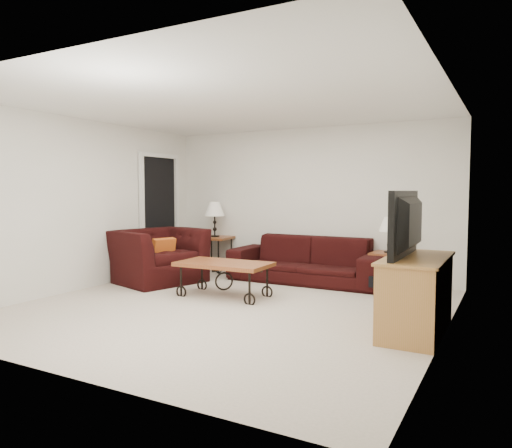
{
  "coord_description": "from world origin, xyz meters",
  "views": [
    {
      "loc": [
        3.09,
        -5.0,
        1.45
      ],
      "look_at": [
        0.0,
        0.7,
        1.0
      ],
      "focal_mm": 33.59,
      "sensor_mm": 36.0,
      "label": 1
    }
  ],
  "objects": [
    {
      "name": "throw_pillow",
      "position": [
        -1.72,
        0.84,
        0.52
      ],
      "size": [
        0.21,
        0.39,
        0.38
      ],
      "primitive_type": "cube",
      "rotation": [
        0.0,
        0.0,
        1.28
      ],
      "color": "#AF5516",
      "rests_on": "armchair"
    },
    {
      "name": "wall_front",
      "position": [
        0.0,
        -2.5,
        1.25
      ],
      "size": [
        5.0,
        0.02,
        2.5
      ],
      "primitive_type": "cube",
      "color": "white",
      "rests_on": "ground"
    },
    {
      "name": "wall_left",
      "position": [
        -2.5,
        0.0,
        1.25
      ],
      "size": [
        0.02,
        5.0,
        2.5
      ],
      "primitive_type": "cube",
      "color": "white",
      "rests_on": "ground"
    },
    {
      "name": "photo_frame_right",
      "position": [
        1.6,
        2.05,
        0.57
      ],
      "size": [
        0.11,
        0.04,
        0.09
      ],
      "primitive_type": "cube",
      "rotation": [
        0.0,
        0.0,
        -0.26
      ],
      "color": "black",
      "rests_on": "side_table_right"
    },
    {
      "name": "coffee_table",
      "position": [
        -0.39,
        0.5,
        0.24
      ],
      "size": [
        1.28,
        0.72,
        0.47
      ],
      "primitive_type": "cube",
      "rotation": [
        0.0,
        0.0,
        0.03
      ],
      "color": "#974926",
      "rests_on": "ground"
    },
    {
      "name": "side_table_left",
      "position": [
        -1.66,
        2.2,
        0.31
      ],
      "size": [
        0.63,
        0.63,
        0.62
      ],
      "primitive_type": "cube",
      "rotation": [
        0.0,
        0.0,
        0.1
      ],
      "color": "#974926",
      "rests_on": "ground"
    },
    {
      "name": "ground",
      "position": [
        0.0,
        0.0,
        0.0
      ],
      "size": [
        5.0,
        5.0,
        0.0
      ],
      "primitive_type": "plane",
      "color": "beige",
      "rests_on": "ground"
    },
    {
      "name": "photo_frame_left",
      "position": [
        -1.81,
        2.05,
        0.68
      ],
      "size": [
        0.12,
        0.05,
        0.1
      ],
      "primitive_type": "cube",
      "rotation": [
        0.0,
        0.0,
        0.28
      ],
      "color": "black",
      "rests_on": "side_table_left"
    },
    {
      "name": "television",
      "position": [
        2.21,
        0.03,
        1.12
      ],
      "size": [
        0.15,
        1.17,
        0.67
      ],
      "primitive_type": "imported",
      "rotation": [
        0.0,
        0.0,
        -1.57
      ],
      "color": "black",
      "rests_on": "tv_stand"
    },
    {
      "name": "doorway",
      "position": [
        -2.47,
        1.65,
        1.02
      ],
      "size": [
        0.08,
        0.94,
        2.04
      ],
      "primitive_type": "cube",
      "color": "black",
      "rests_on": "ground"
    },
    {
      "name": "tv_stand",
      "position": [
        2.23,
        0.03,
        0.39
      ],
      "size": [
        0.54,
        1.3,
        0.78
      ],
      "primitive_type": "cube",
      "color": "#AC7240",
      "rests_on": "ground"
    },
    {
      "name": "ceiling",
      "position": [
        0.0,
        0.0,
        2.5
      ],
      "size": [
        5.0,
        5.0,
        0.0
      ],
      "primitive_type": "plane",
      "color": "white",
      "rests_on": "wall_back"
    },
    {
      "name": "lamp_right",
      "position": [
        1.45,
        2.2,
        0.79
      ],
      "size": [
        0.32,
        0.32,
        0.53
      ],
      "primitive_type": null,
      "rotation": [
        0.0,
        0.0,
        -0.05
      ],
      "color": "black",
      "rests_on": "side_table_right"
    },
    {
      "name": "sofa",
      "position": [
        0.21,
        2.02,
        0.36
      ],
      "size": [
        2.45,
        0.96,
        0.71
      ],
      "primitive_type": "imported",
      "color": "black",
      "rests_on": "ground"
    },
    {
      "name": "wall_back",
      "position": [
        0.0,
        2.5,
        1.25
      ],
      "size": [
        5.0,
        0.02,
        2.5
      ],
      "primitive_type": "cube",
      "color": "white",
      "rests_on": "ground"
    },
    {
      "name": "side_table_right",
      "position": [
        1.45,
        2.2,
        0.26
      ],
      "size": [
        0.51,
        0.51,
        0.53
      ],
      "primitive_type": "cube",
      "rotation": [
        0.0,
        0.0,
        -0.05
      ],
      "color": "#974926",
      "rests_on": "ground"
    },
    {
      "name": "wall_right",
      "position": [
        2.5,
        0.0,
        1.25
      ],
      "size": [
        0.02,
        5.0,
        2.5
      ],
      "primitive_type": "cube",
      "color": "white",
      "rests_on": "ground"
    },
    {
      "name": "backpack",
      "position": [
        1.46,
        1.65,
        0.23
      ],
      "size": [
        0.42,
        0.35,
        0.47
      ],
      "primitive_type": "ellipsoid",
      "rotation": [
        0.0,
        0.0,
        -0.23
      ],
      "color": "black",
      "rests_on": "ground"
    },
    {
      "name": "armchair",
      "position": [
        -1.88,
        0.89,
        0.42
      ],
      "size": [
        1.45,
        1.56,
        0.84
      ],
      "primitive_type": "imported",
      "rotation": [
        0.0,
        0.0,
        1.28
      ],
      "color": "black",
      "rests_on": "ground"
    },
    {
      "name": "lamp_left",
      "position": [
        -1.66,
        2.2,
        0.94
      ],
      "size": [
        0.39,
        0.39,
        0.62
      ],
      "primitive_type": null,
      "rotation": [
        0.0,
        0.0,
        0.1
      ],
      "color": "black",
      "rests_on": "side_table_left"
    }
  ]
}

